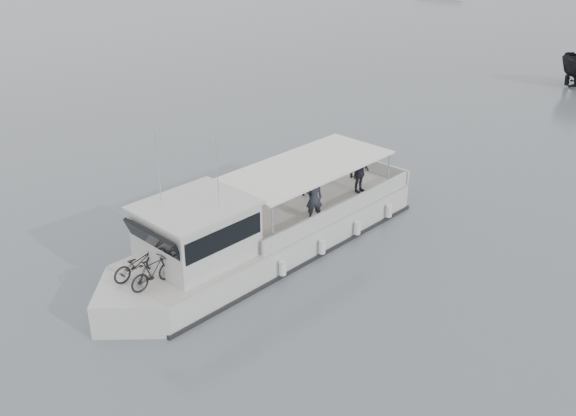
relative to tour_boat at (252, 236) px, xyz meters
name	(u,v)px	position (x,y,z in m)	size (l,w,h in m)	color
ground	(148,321)	(-4.66, -2.00, -1.01)	(1400.00, 1400.00, 0.00)	slate
tour_boat	(252,236)	(0.00, 0.00, 0.00)	(14.44, 7.52, 6.13)	silver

